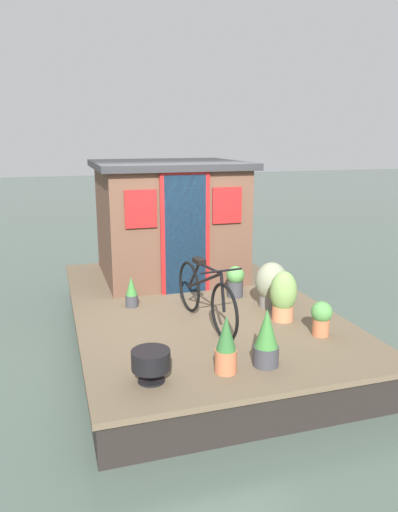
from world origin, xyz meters
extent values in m
plane|color=#47564C|center=(0.00, 0.00, 0.00)|extent=(60.00, 60.00, 0.00)
cube|color=brown|center=(0.00, 0.00, 0.44)|extent=(5.13, 3.23, 0.06)
cube|color=black|center=(0.00, 0.00, 0.21)|extent=(5.03, 3.16, 0.41)
cube|color=brown|center=(1.47, 0.00, 1.34)|extent=(1.97, 2.09, 1.74)
cube|color=#28282B|center=(1.47, 0.00, 2.26)|extent=(2.17, 2.29, 0.10)
cube|color=#19334C|center=(0.46, 0.00, 1.32)|extent=(0.04, 0.60, 1.70)
cube|color=maroon|center=(0.46, 0.00, 1.37)|extent=(0.03, 0.72, 1.80)
cube|color=maroon|center=(0.46, -0.63, 1.72)|extent=(0.03, 0.44, 0.52)
cube|color=maroon|center=(0.46, 0.63, 1.72)|extent=(0.03, 0.44, 0.52)
torus|color=black|center=(-1.31, 0.05, 0.80)|extent=(0.66, 0.11, 0.66)
torus|color=black|center=(-0.30, 0.16, 0.80)|extent=(0.66, 0.11, 0.66)
cylinder|color=black|center=(-0.77, 0.11, 1.01)|extent=(0.95, 0.14, 0.45)
cylinder|color=black|center=(-0.93, 0.10, 1.20)|extent=(0.61, 0.10, 0.06)
cylinder|color=black|center=(-0.46, 0.15, 0.99)|extent=(0.36, 0.07, 0.41)
cylinder|color=black|center=(-1.27, 0.06, 1.01)|extent=(0.12, 0.05, 0.43)
cube|color=black|center=(-0.62, 0.13, 1.22)|extent=(0.21, 0.12, 0.06)
cylinder|color=black|center=(-1.23, 0.06, 1.25)|extent=(0.08, 0.50, 0.02)
cylinder|color=#B2603D|center=(-2.04, 0.30, 0.59)|extent=(0.22, 0.22, 0.23)
cone|color=#2D602D|center=(-2.04, 0.30, 0.88)|extent=(0.20, 0.20, 0.34)
cylinder|color=slate|center=(-0.46, -0.93, 0.55)|extent=(0.31, 0.31, 0.17)
ellipsoid|color=gray|center=(-0.46, -0.93, 0.82)|extent=(0.43, 0.43, 0.52)
cylinder|color=#38383D|center=(-2.02, -0.13, 0.57)|extent=(0.26, 0.26, 0.20)
cone|color=#387533|center=(-2.02, -0.13, 0.87)|extent=(0.23, 0.23, 0.39)
cylinder|color=#38383D|center=(0.08, 0.85, 0.55)|extent=(0.17, 0.17, 0.16)
cone|color=#387533|center=(0.08, 0.85, 0.76)|extent=(0.15, 0.15, 0.25)
cylinder|color=#C6754C|center=(-0.96, -0.85, 0.56)|extent=(0.26, 0.26, 0.18)
ellipsoid|color=#70934C|center=(-0.96, -0.85, 0.84)|extent=(0.33, 0.33, 0.52)
cylinder|color=#B2603D|center=(-1.52, -1.05, 0.57)|extent=(0.19, 0.19, 0.20)
sphere|color=#4C8942|center=(-1.52, -1.05, 0.75)|extent=(0.24, 0.24, 0.24)
cylinder|color=#38383D|center=(0.07, -0.62, 0.59)|extent=(0.22, 0.22, 0.23)
sphere|color=#4C8942|center=(0.07, -0.62, 0.79)|extent=(0.25, 0.25, 0.25)
cylinder|color=black|center=(-2.01, 1.02, 0.69)|extent=(0.36, 0.36, 0.18)
cylinder|color=black|center=(-2.01, 1.02, 0.54)|extent=(0.04, 0.04, 0.13)
cylinder|color=black|center=(-2.01, 1.02, 0.48)|extent=(0.25, 0.25, 0.02)
camera|label=1|loc=(-6.06, 1.81, 2.67)|focal=34.07mm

